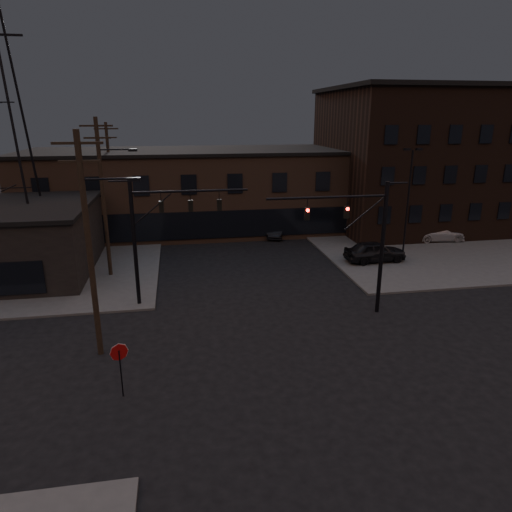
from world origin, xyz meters
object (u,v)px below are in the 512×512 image
at_px(traffic_signal_far, 155,228).
at_px(car_crossing, 277,230).
at_px(stop_sign, 120,358).
at_px(traffic_signal_near, 365,235).
at_px(parked_car_lot_b, 438,233).
at_px(parked_car_lot_a, 375,251).

distance_m(traffic_signal_far, car_crossing, 19.35).
distance_m(stop_sign, car_crossing, 28.15).
bearing_deg(traffic_signal_near, car_crossing, 93.24).
xyz_separation_m(traffic_signal_near, car_crossing, (-1.07, 18.81, -4.25)).
bearing_deg(car_crossing, parked_car_lot_b, 2.71).
bearing_deg(car_crossing, traffic_signal_far, -105.80).
bearing_deg(traffic_signal_far, parked_car_lot_a, 18.38).
distance_m(traffic_signal_near, parked_car_lot_b, 20.14).
relative_size(parked_car_lot_a, car_crossing, 1.20).
bearing_deg(car_crossing, stop_sign, -96.00).
relative_size(traffic_signal_far, car_crossing, 1.92).
height_order(traffic_signal_near, traffic_signal_far, same).
xyz_separation_m(traffic_signal_far, parked_car_lot_a, (17.08, 5.67, -4.01)).
relative_size(traffic_signal_near, stop_sign, 3.23).
distance_m(parked_car_lot_a, car_crossing, 11.40).
bearing_deg(parked_car_lot_a, traffic_signal_near, 148.16).
height_order(stop_sign, parked_car_lot_a, stop_sign).
xyz_separation_m(parked_car_lot_a, parked_car_lot_b, (8.62, 5.09, -0.12)).
height_order(traffic_signal_near, parked_car_lot_a, traffic_signal_near).
bearing_deg(parked_car_lot_b, car_crossing, 78.08).
relative_size(traffic_signal_near, traffic_signal_far, 1.00).
bearing_deg(parked_car_lot_a, car_crossing, 28.98).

